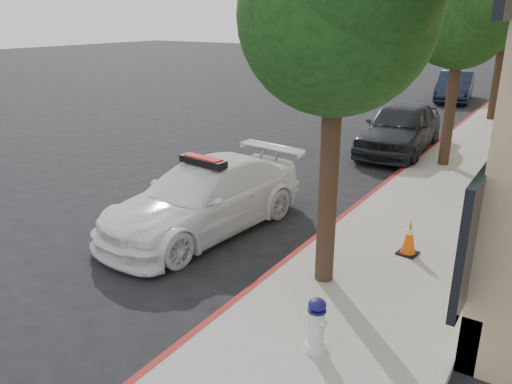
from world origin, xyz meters
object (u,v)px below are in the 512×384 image
Objects in this scene: parked_car_mid at (400,128)px; traffic_cone at (409,237)px; fire_hydrant at (316,325)px; parked_car_far at (455,86)px; police_car at (204,197)px.

traffic_cone is at bearing -74.04° from parked_car_mid.
fire_hydrant reaches higher than traffic_cone.
parked_car_far is 19.66m from traffic_cone.
parked_car_mid is 11.16m from fire_hydrant.
traffic_cone is (2.60, -7.50, -0.34)m from parked_car_mid.
police_car reaches higher than parked_car_far.
parked_car_mid is at bearing 109.10° from traffic_cone.
police_car is 20.22m from parked_car_far.
parked_car_far is at bearing 114.07° from fire_hydrant.
parked_car_mid is at bearing -93.34° from parked_car_far.
parked_car_far is at bearing 91.08° from parked_car_mid.
police_car reaches higher than traffic_cone.
fire_hydrant is at bearing -89.31° from parked_car_far.
parked_car_far reaches higher than fire_hydrant.
parked_car_mid is 7.29× the size of traffic_cone.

